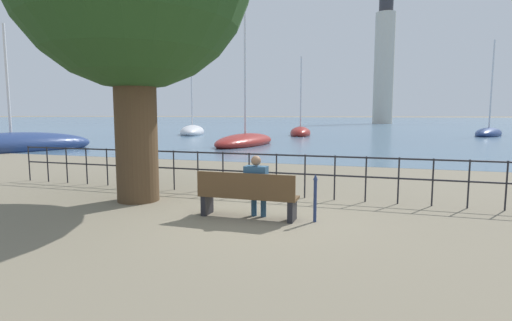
{
  "coord_description": "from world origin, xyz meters",
  "views": [
    {
      "loc": [
        2.45,
        -7.2,
        1.99
      ],
      "look_at": [
        0.0,
        0.5,
        1.06
      ],
      "focal_mm": 28.0,
      "sensor_mm": 36.0,
      "label": 1
    }
  ],
  "objects_px": {
    "seated_person_left": "(257,184)",
    "sailboat_1": "(12,146)",
    "sailboat_3": "(192,131)",
    "sailboat_0": "(300,133)",
    "sailboat_5": "(489,133)",
    "park_bench": "(247,196)",
    "sailboat_2": "(245,141)",
    "harbor_lighthouse": "(384,62)",
    "closed_umbrella": "(315,195)"
  },
  "relations": [
    {
      "from": "seated_person_left",
      "to": "sailboat_1",
      "type": "bearing_deg",
      "value": 151.0
    },
    {
      "from": "sailboat_3",
      "to": "sailboat_0",
      "type": "bearing_deg",
      "value": -14.58
    },
    {
      "from": "sailboat_0",
      "to": "sailboat_5",
      "type": "xyz_separation_m",
      "value": [
        17.09,
        4.88,
        -0.01
      ]
    },
    {
      "from": "park_bench",
      "to": "seated_person_left",
      "type": "bearing_deg",
      "value": 25.34
    },
    {
      "from": "park_bench",
      "to": "sailboat_5",
      "type": "distance_m",
      "value": 37.51
    },
    {
      "from": "sailboat_2",
      "to": "sailboat_3",
      "type": "distance_m",
      "value": 15.34
    },
    {
      "from": "sailboat_0",
      "to": "sailboat_1",
      "type": "relative_size",
      "value": 0.87
    },
    {
      "from": "sailboat_0",
      "to": "sailboat_2",
      "type": "bearing_deg",
      "value": -104.28
    },
    {
      "from": "harbor_lighthouse",
      "to": "sailboat_0",
      "type": "bearing_deg",
      "value": -97.49
    },
    {
      "from": "sailboat_0",
      "to": "sailboat_3",
      "type": "height_order",
      "value": "sailboat_3"
    },
    {
      "from": "sailboat_2",
      "to": "sailboat_3",
      "type": "bearing_deg",
      "value": 133.86
    },
    {
      "from": "park_bench",
      "to": "closed_umbrella",
      "type": "xyz_separation_m",
      "value": [
        1.29,
        0.14,
        0.07
      ]
    },
    {
      "from": "seated_person_left",
      "to": "park_bench",
      "type": "bearing_deg",
      "value": -154.66
    },
    {
      "from": "seated_person_left",
      "to": "closed_umbrella",
      "type": "xyz_separation_m",
      "value": [
        1.12,
        0.06,
        -0.17
      ]
    },
    {
      "from": "seated_person_left",
      "to": "harbor_lighthouse",
      "type": "distance_m",
      "value": 87.02
    },
    {
      "from": "sailboat_0",
      "to": "sailboat_3",
      "type": "xyz_separation_m",
      "value": [
        -10.87,
        -1.17,
        0.05
      ]
    },
    {
      "from": "seated_person_left",
      "to": "sailboat_1",
      "type": "height_order",
      "value": "sailboat_1"
    },
    {
      "from": "seated_person_left",
      "to": "sailboat_0",
      "type": "bearing_deg",
      "value": 99.77
    },
    {
      "from": "seated_person_left",
      "to": "sailboat_0",
      "type": "xyz_separation_m",
      "value": [
        -5.27,
        30.58,
        -0.38
      ]
    },
    {
      "from": "sailboat_0",
      "to": "sailboat_5",
      "type": "height_order",
      "value": "sailboat_5"
    },
    {
      "from": "sailboat_3",
      "to": "closed_umbrella",
      "type": "bearing_deg",
      "value": -80.28
    },
    {
      "from": "sailboat_5",
      "to": "seated_person_left",
      "type": "bearing_deg",
      "value": -87.68
    },
    {
      "from": "sailboat_1",
      "to": "harbor_lighthouse",
      "type": "height_order",
      "value": "harbor_lighthouse"
    },
    {
      "from": "sailboat_1",
      "to": "sailboat_2",
      "type": "height_order",
      "value": "sailboat_2"
    },
    {
      "from": "sailboat_2",
      "to": "seated_person_left",
      "type": "bearing_deg",
      "value": -65.91
    },
    {
      "from": "seated_person_left",
      "to": "sailboat_0",
      "type": "height_order",
      "value": "sailboat_0"
    },
    {
      "from": "sailboat_1",
      "to": "harbor_lighthouse",
      "type": "distance_m",
      "value": 80.04
    },
    {
      "from": "sailboat_2",
      "to": "harbor_lighthouse",
      "type": "relative_size",
      "value": 0.33
    },
    {
      "from": "sailboat_5",
      "to": "sailboat_1",
      "type": "bearing_deg",
      "value": -117.19
    },
    {
      "from": "harbor_lighthouse",
      "to": "sailboat_3",
      "type": "bearing_deg",
      "value": -107.78
    },
    {
      "from": "park_bench",
      "to": "sailboat_1",
      "type": "height_order",
      "value": "sailboat_1"
    },
    {
      "from": "sailboat_0",
      "to": "harbor_lighthouse",
      "type": "bearing_deg",
      "value": 73.01
    },
    {
      "from": "seated_person_left",
      "to": "closed_umbrella",
      "type": "distance_m",
      "value": 1.14
    },
    {
      "from": "park_bench",
      "to": "sailboat_2",
      "type": "relative_size",
      "value": 0.2
    },
    {
      "from": "seated_person_left",
      "to": "sailboat_2",
      "type": "distance_m",
      "value": 18.71
    },
    {
      "from": "closed_umbrella",
      "to": "sailboat_5",
      "type": "bearing_deg",
      "value": 73.18
    },
    {
      "from": "seated_person_left",
      "to": "closed_umbrella",
      "type": "bearing_deg",
      "value": 2.91
    },
    {
      "from": "sailboat_1",
      "to": "harbor_lighthouse",
      "type": "relative_size",
      "value": 0.31
    },
    {
      "from": "closed_umbrella",
      "to": "harbor_lighthouse",
      "type": "xyz_separation_m",
      "value": [
        0.9,
        85.99,
        13.03
      ]
    },
    {
      "from": "park_bench",
      "to": "sailboat_2",
      "type": "bearing_deg",
      "value": 109.3
    },
    {
      "from": "closed_umbrella",
      "to": "sailboat_1",
      "type": "relative_size",
      "value": 0.1
    },
    {
      "from": "seated_person_left",
      "to": "closed_umbrella",
      "type": "height_order",
      "value": "seated_person_left"
    },
    {
      "from": "sailboat_0",
      "to": "sailboat_2",
      "type": "height_order",
      "value": "sailboat_2"
    },
    {
      "from": "seated_person_left",
      "to": "sailboat_2",
      "type": "height_order",
      "value": "sailboat_2"
    },
    {
      "from": "seated_person_left",
      "to": "harbor_lighthouse",
      "type": "relative_size",
      "value": 0.04
    },
    {
      "from": "park_bench",
      "to": "closed_umbrella",
      "type": "distance_m",
      "value": 1.3
    },
    {
      "from": "closed_umbrella",
      "to": "sailboat_0",
      "type": "height_order",
      "value": "sailboat_0"
    },
    {
      "from": "sailboat_1",
      "to": "sailboat_2",
      "type": "bearing_deg",
      "value": 60.85
    },
    {
      "from": "closed_umbrella",
      "to": "sailboat_2",
      "type": "height_order",
      "value": "sailboat_2"
    },
    {
      "from": "sailboat_2",
      "to": "closed_umbrella",
      "type": "bearing_deg",
      "value": -62.67
    }
  ]
}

